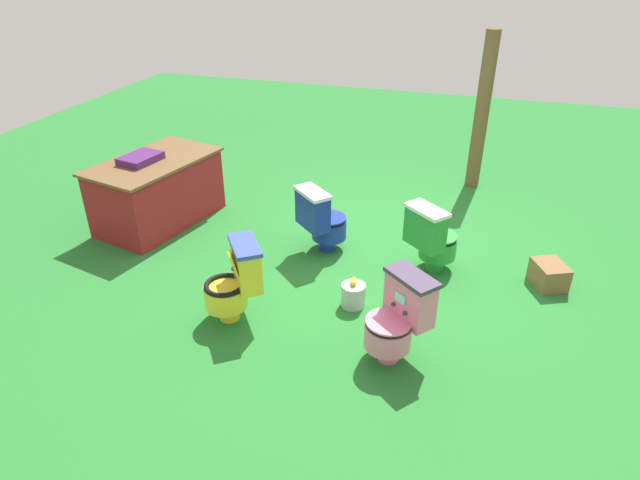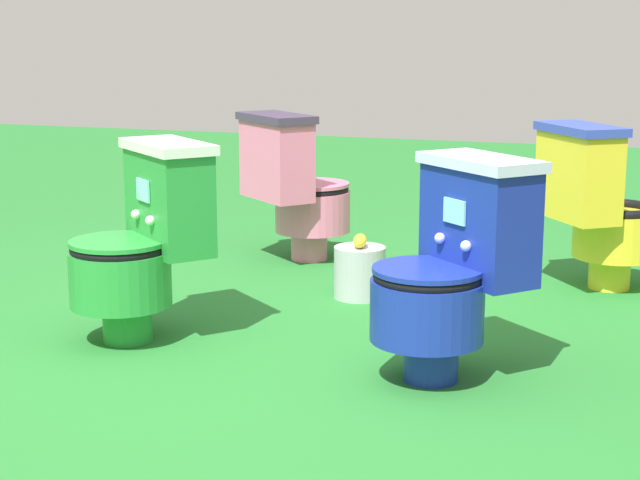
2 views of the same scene
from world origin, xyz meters
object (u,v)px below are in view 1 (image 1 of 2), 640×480
object	(u,v)px
toilet_pink	(398,318)
small_crate	(549,275)
toilet_green	(432,238)
vendor_table	(157,191)
lemon_bucket	(353,294)
toilet_yellow	(235,281)
toilet_blue	(322,220)
wooden_post	(482,112)

from	to	relation	value
toilet_pink	small_crate	world-z (taller)	toilet_pink
toilet_green	vendor_table	world-z (taller)	vendor_table
toilet_pink	lemon_bucket	xyz separation A→B (m)	(0.56, 0.49, -0.25)
toilet_green	toilet_yellow	bearing A→B (deg)	-100.22
toilet_blue	toilet_yellow	distance (m)	1.38
toilet_blue	lemon_bucket	size ratio (longest dim) A/B	2.63
toilet_yellow	toilet_green	size ratio (longest dim) A/B	1.00
toilet_yellow	toilet_blue	bearing A→B (deg)	-51.82
toilet_yellow	lemon_bucket	world-z (taller)	toilet_yellow
toilet_blue	toilet_pink	distance (m)	1.77
toilet_pink	wooden_post	distance (m)	3.79
toilet_yellow	toilet_green	xyz separation A→B (m)	(1.28, -1.52, -0.00)
toilet_pink	toilet_blue	bearing A→B (deg)	-13.63
small_crate	toilet_green	bearing A→B (deg)	93.56
toilet_pink	toilet_yellow	bearing A→B (deg)	36.11
toilet_green	lemon_bucket	bearing A→B (deg)	-86.07
toilet_green	toilet_pink	distance (m)	1.37
toilet_green	toilet_pink	size ratio (longest dim) A/B	1.00
wooden_post	small_crate	bearing A→B (deg)	-159.20
toilet_yellow	vendor_table	distance (m)	2.18
toilet_pink	wooden_post	size ratio (longest dim) A/B	0.36
wooden_post	toilet_yellow	bearing A→B (deg)	153.86
toilet_blue	toilet_green	world-z (taller)	same
toilet_blue	lemon_bucket	world-z (taller)	toilet_blue
toilet_yellow	toilet_pink	world-z (taller)	same
small_crate	toilet_yellow	bearing A→B (deg)	117.02
toilet_blue	toilet_green	size ratio (longest dim) A/B	1.00
vendor_table	wooden_post	bearing A→B (deg)	-57.29
toilet_blue	vendor_table	bearing A→B (deg)	-141.03
vendor_table	small_crate	bearing A→B (deg)	-90.96
wooden_post	small_crate	size ratio (longest dim) A/B	6.04
wooden_post	lemon_bucket	size ratio (longest dim) A/B	7.28
toilet_green	toilet_pink	world-z (taller)	same
vendor_table	small_crate	world-z (taller)	vendor_table
toilet_blue	vendor_table	world-z (taller)	vendor_table
small_crate	toilet_blue	bearing A→B (deg)	90.48
toilet_yellow	small_crate	size ratio (longest dim) A/B	2.18
toilet_green	wooden_post	bearing A→B (deg)	123.24
toilet_pink	wooden_post	xyz separation A→B (m)	(3.72, -0.36, 0.64)
toilet_pink	lemon_bucket	size ratio (longest dim) A/B	2.63
vendor_table	small_crate	xyz separation A→B (m)	(-0.07, -4.31, -0.27)
toilet_green	wooden_post	xyz separation A→B (m)	(2.35, -0.26, 0.64)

